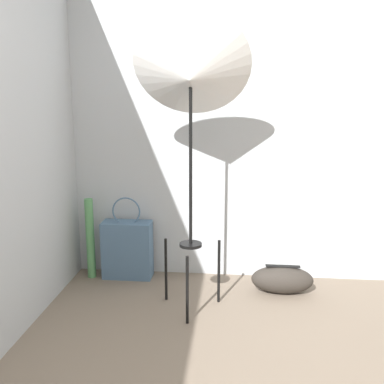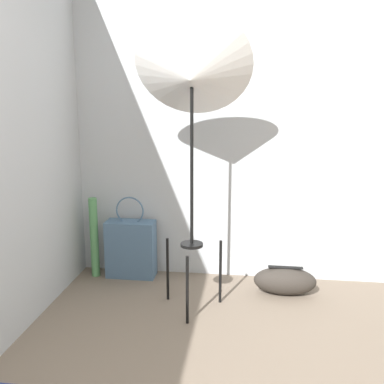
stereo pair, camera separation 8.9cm
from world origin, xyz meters
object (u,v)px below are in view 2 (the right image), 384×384
at_px(photo_umbrella, 192,74).
at_px(paper_roll, 94,238).
at_px(tote_bag, 131,248).
at_px(duffel_bag, 285,281).

distance_m(photo_umbrella, paper_roll, 1.58).
bearing_deg(tote_bag, photo_umbrella, -41.14).
distance_m(duffel_bag, paper_roll, 1.53).
distance_m(tote_bag, paper_roll, 0.31).
height_order(tote_bag, paper_roll, tote_bag).
distance_m(photo_umbrella, duffel_bag, 1.64).
relative_size(photo_umbrella, paper_roll, 3.01).
xyz_separation_m(duffel_bag, paper_roll, (-1.50, 0.15, 0.22)).
bearing_deg(duffel_bag, paper_roll, 174.28).
xyz_separation_m(photo_umbrella, duffel_bag, (0.65, 0.31, -1.47)).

